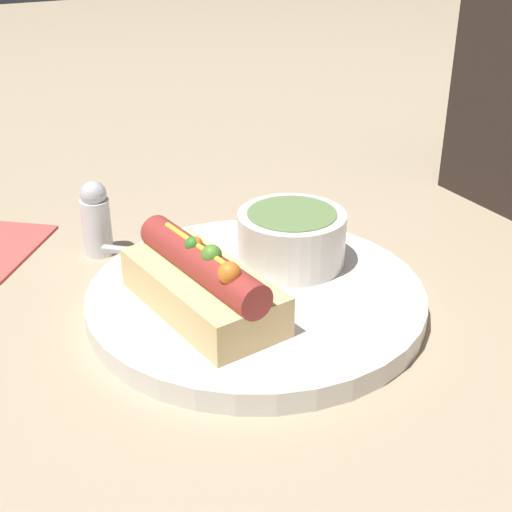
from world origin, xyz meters
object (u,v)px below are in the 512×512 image
object	(u,v)px
hot_dog	(203,283)
salt_shaker	(96,218)
soup_bowl	(291,236)
spoon	(236,259)

from	to	relation	value
hot_dog	salt_shaker	world-z (taller)	hot_dog
soup_bowl	salt_shaker	world-z (taller)	salt_shaker
salt_shaker	soup_bowl	bearing A→B (deg)	45.33
hot_dog	spoon	bearing A→B (deg)	127.58
hot_dog	spoon	distance (m)	0.09
soup_bowl	salt_shaker	distance (m)	0.19
spoon	soup_bowl	bearing A→B (deg)	14.49
hot_dog	soup_bowl	distance (m)	0.11
spoon	salt_shaker	bearing A→B (deg)	168.85
salt_shaker	spoon	bearing A→B (deg)	38.96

